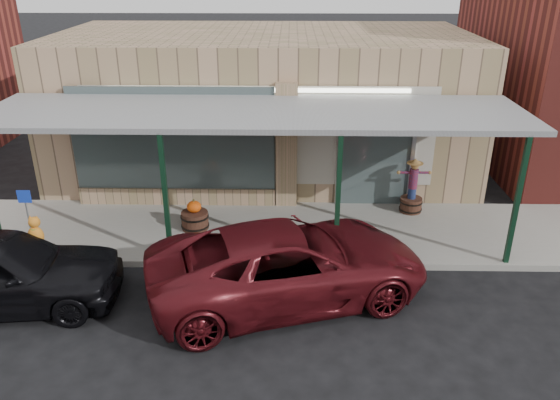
{
  "coord_description": "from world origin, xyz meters",
  "views": [
    {
      "loc": [
        0.81,
        -8.21,
        6.22
      ],
      "look_at": [
        0.59,
        2.6,
        1.37
      ],
      "focal_mm": 35.0,
      "sensor_mm": 36.0,
      "label": 1
    }
  ],
  "objects_px": {
    "barrel_scarecrow": "(412,194)",
    "car_maroon": "(288,263)",
    "barrel_pumpkin": "(195,218)",
    "handicap_sign": "(27,211)"
  },
  "relations": [
    {
      "from": "car_maroon",
      "to": "barrel_scarecrow",
      "type": "bearing_deg",
      "value": -57.18
    },
    {
      "from": "barrel_scarecrow",
      "to": "barrel_pumpkin",
      "type": "bearing_deg",
      "value": -165.64
    },
    {
      "from": "barrel_scarecrow",
      "to": "barrel_pumpkin",
      "type": "xyz_separation_m",
      "value": [
        -5.43,
        -1.08,
        -0.22
      ]
    },
    {
      "from": "handicap_sign",
      "to": "barrel_scarecrow",
      "type": "bearing_deg",
      "value": 12.76
    },
    {
      "from": "barrel_pumpkin",
      "to": "car_maroon",
      "type": "xyz_separation_m",
      "value": [
        2.28,
        -2.65,
        0.34
      ]
    },
    {
      "from": "barrel_scarecrow",
      "to": "car_maroon",
      "type": "height_order",
      "value": "barrel_scarecrow"
    },
    {
      "from": "barrel_pumpkin",
      "to": "handicap_sign",
      "type": "height_order",
      "value": "handicap_sign"
    },
    {
      "from": "barrel_pumpkin",
      "to": "handicap_sign",
      "type": "bearing_deg",
      "value": -163.11
    },
    {
      "from": "barrel_pumpkin",
      "to": "handicap_sign",
      "type": "distance_m",
      "value": 3.71
    },
    {
      "from": "barrel_scarecrow",
      "to": "handicap_sign",
      "type": "distance_m",
      "value": 9.2
    }
  ]
}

